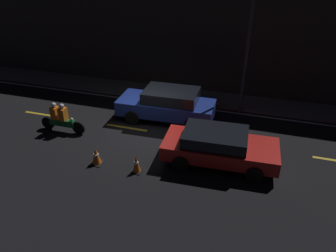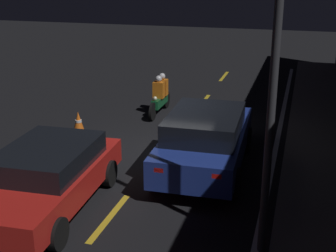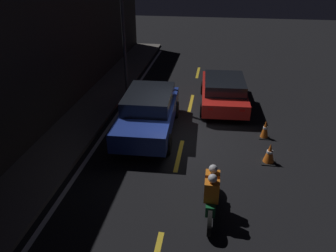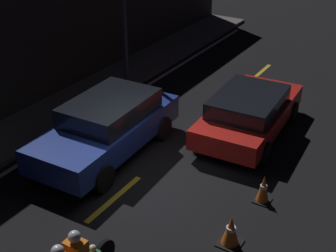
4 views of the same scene
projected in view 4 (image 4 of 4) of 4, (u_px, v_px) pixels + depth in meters
name	position (u px, v px, depth m)	size (l,w,h in m)	color
ground_plane	(139.00, 177.00, 11.54)	(56.00, 56.00, 0.00)	black
raised_curb	(20.00, 132.00, 13.41)	(28.00, 1.85, 0.14)	#605B56
lane_dash_c	(114.00, 198.00, 10.79)	(2.00, 0.14, 0.01)	gold
lane_dash_d	(204.00, 121.00, 14.16)	(2.00, 0.14, 0.01)	gold
lane_dash_e	(260.00, 73.00, 17.54)	(2.00, 0.14, 0.01)	gold
lane_solid_kerb	(50.00, 145.00, 12.90)	(25.20, 0.14, 0.01)	silver
sedan_blue	(107.00, 126.00, 12.19)	(4.56, 2.12, 1.52)	navy
taxi_red	(249.00, 112.00, 13.13)	(4.38, 2.16, 1.32)	red
traffic_cone_near	(231.00, 231.00, 9.32)	(0.47, 0.47, 0.68)	black
traffic_cone_mid	(263.00, 189.00, 10.55)	(0.38, 0.38, 0.70)	black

